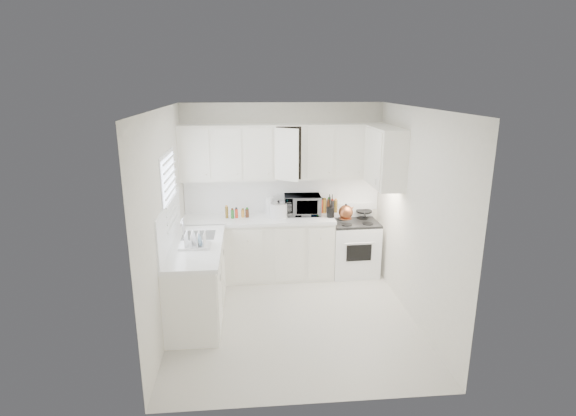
{
  "coord_description": "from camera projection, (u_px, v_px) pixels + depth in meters",
  "views": [
    {
      "loc": [
        -0.53,
        -5.09,
        2.88
      ],
      "look_at": [
        0.0,
        0.7,
        1.25
      ],
      "focal_mm": 28.02,
      "sensor_mm": 36.0,
      "label": 1
    }
  ],
  "objects": [
    {
      "name": "sauce_right_1",
      "position": [
        325.0,
        208.0,
        6.82
      ],
      "size": [
        0.06,
        0.06,
        0.19
      ],
      "primitive_type": "cylinder",
      "color": "gold",
      "rests_on": "countertop_back"
    },
    {
      "name": "tea_kettle",
      "position": [
        346.0,
        211.0,
        6.58
      ],
      "size": [
        0.33,
        0.31,
        0.24
      ],
      "primitive_type": null,
      "rotation": [
        0.0,
        0.0,
        0.41
      ],
      "color": "brown",
      "rests_on": "stove"
    },
    {
      "name": "sauce_right_3",
      "position": [
        333.0,
        207.0,
        6.83
      ],
      "size": [
        0.06,
        0.06,
        0.19
      ],
      "primitive_type": "cylinder",
      "color": "black",
      "rests_on": "countertop_back"
    },
    {
      "name": "countertop_back",
      "position": [
        258.0,
        219.0,
        6.66
      ],
      "size": [
        2.24,
        0.64,
        0.05
      ],
      "primitive_type": "cube",
      "color": "white",
      "rests_on": "lower_cabinets_back"
    },
    {
      "name": "frying_pan",
      "position": [
        364.0,
        211.0,
        6.95
      ],
      "size": [
        0.32,
        0.45,
        0.04
      ],
      "primitive_type": null,
      "rotation": [
        0.0,
        0.0,
        -0.19
      ],
      "color": "black",
      "rests_on": "stove"
    },
    {
      "name": "upper_cabinets_back",
      "position": [
        284.0,
        179.0,
        6.68
      ],
      "size": [
        3.0,
        0.33,
        0.8
      ],
      "primitive_type": null,
      "color": "white",
      "rests_on": "wall_back"
    },
    {
      "name": "spice_left_2",
      "position": [
        237.0,
        211.0,
        6.73
      ],
      "size": [
        0.06,
        0.06,
        0.13
      ],
      "primitive_type": "cylinder",
      "color": "red",
      "rests_on": "countertop_back"
    },
    {
      "name": "backsplash_left",
      "position": [
        169.0,
        224.0,
        5.44
      ],
      "size": [
        0.02,
        1.6,
        0.55
      ],
      "primitive_type": "cube",
      "color": "white",
      "rests_on": "wall_left"
    },
    {
      "name": "wall_front",
      "position": [
        312.0,
        275.0,
        3.82
      ],
      "size": [
        3.0,
        0.0,
        3.0
      ],
      "primitive_type": "plane",
      "rotation": [
        -1.57,
        0.0,
        0.0
      ],
      "color": "white",
      "rests_on": "ground"
    },
    {
      "name": "rice_cooker",
      "position": [
        279.0,
        209.0,
        6.63
      ],
      "size": [
        0.29,
        0.29,
        0.26
      ],
      "primitive_type": null,
      "rotation": [
        0.0,
        0.0,
        0.15
      ],
      "color": "white",
      "rests_on": "countertop_back"
    },
    {
      "name": "lower_cabinets_back",
      "position": [
        259.0,
        249.0,
        6.8
      ],
      "size": [
        2.22,
        0.6,
        0.9
      ],
      "primitive_type": null,
      "color": "white",
      "rests_on": "floor"
    },
    {
      "name": "window_blinds",
      "position": [
        170.0,
        195.0,
        5.5
      ],
      "size": [
        0.06,
        0.96,
        1.06
      ],
      "primitive_type": null,
      "color": "white",
      "rests_on": "wall_left"
    },
    {
      "name": "sauce_right_0",
      "position": [
        321.0,
        207.0,
        6.88
      ],
      "size": [
        0.06,
        0.06,
        0.19
      ],
      "primitive_type": "cylinder",
      "color": "red",
      "rests_on": "countertop_back"
    },
    {
      "name": "wall_right",
      "position": [
        415.0,
        216.0,
        5.49
      ],
      "size": [
        0.0,
        3.2,
        3.2
      ],
      "primitive_type": "plane",
      "rotation": [
        1.57,
        0.0,
        -1.57
      ],
      "color": "white",
      "rests_on": "ground"
    },
    {
      "name": "wall_back",
      "position": [
        283.0,
        189.0,
        6.89
      ],
      "size": [
        3.0,
        0.0,
        3.0
      ],
      "primitive_type": "plane",
      "rotation": [
        1.57,
        0.0,
        0.0
      ],
      "color": "white",
      "rests_on": "ground"
    },
    {
      "name": "upper_cabinets_right",
      "position": [
        383.0,
        186.0,
        6.21
      ],
      "size": [
        0.33,
        0.9,
        0.8
      ],
      "primitive_type": null,
      "color": "white",
      "rests_on": "wall_right"
    },
    {
      "name": "ceiling",
      "position": [
        294.0,
        108.0,
        5.01
      ],
      "size": [
        3.2,
        3.2,
        0.0
      ],
      "primitive_type": "plane",
      "rotation": [
        3.14,
        0.0,
        0.0
      ],
      "color": "white",
      "rests_on": "ground"
    },
    {
      "name": "microwave",
      "position": [
        302.0,
        203.0,
        6.76
      ],
      "size": [
        0.55,
        0.32,
        0.36
      ],
      "primitive_type": "imported",
      "rotation": [
        0.0,
        0.0,
        -0.03
      ],
      "color": "gray",
      "rests_on": "countertop_back"
    },
    {
      "name": "sink",
      "position": [
        198.0,
        227.0,
        5.84
      ],
      "size": [
        0.42,
        0.38,
        0.3
      ],
      "primitive_type": null,
      "color": "gray",
      "rests_on": "countertop_left"
    },
    {
      "name": "backsplash_back",
      "position": [
        283.0,
        194.0,
        6.9
      ],
      "size": [
        2.98,
        0.02,
        0.55
      ],
      "primitive_type": "cube",
      "color": "white",
      "rests_on": "wall_back"
    },
    {
      "name": "spice_left_4",
      "position": [
        247.0,
        211.0,
        6.75
      ],
      "size": [
        0.06,
        0.06,
        0.13
      ],
      "primitive_type": "cylinder",
      "color": "#4F2916",
      "rests_on": "countertop_back"
    },
    {
      "name": "spice_left_0",
      "position": [
        227.0,
        212.0,
        6.72
      ],
      "size": [
        0.06,
        0.06,
        0.13
      ],
      "primitive_type": "cylinder",
      "color": "brown",
      "rests_on": "countertop_back"
    },
    {
      "name": "stove",
      "position": [
        354.0,
        241.0,
        6.89
      ],
      "size": [
        0.72,
        0.6,
        1.08
      ],
      "primitive_type": null,
      "rotation": [
        0.0,
        0.0,
        0.04
      ],
      "color": "white",
      "rests_on": "floor"
    },
    {
      "name": "wall_left",
      "position": [
        165.0,
        223.0,
        5.23
      ],
      "size": [
        0.0,
        3.2,
        3.2
      ],
      "primitive_type": "plane",
      "rotation": [
        1.57,
        0.0,
        1.57
      ],
      "color": "white",
      "rests_on": "ground"
    },
    {
      "name": "paper_towel",
      "position": [
        270.0,
        206.0,
        6.78
      ],
      "size": [
        0.12,
        0.12,
        0.27
      ],
      "primitive_type": "cylinder",
      "color": "white",
      "rests_on": "countertop_back"
    },
    {
      "name": "spice_left_3",
      "position": [
        242.0,
        213.0,
        6.65
      ],
      "size": [
        0.06,
        0.06,
        0.13
      ],
      "primitive_type": "cylinder",
      "color": "gold",
      "rests_on": "countertop_back"
    },
    {
      "name": "dish_rack",
      "position": [
        194.0,
        239.0,
        5.44
      ],
      "size": [
        0.37,
        0.28,
        0.2
      ],
      "primitive_type": null,
      "rotation": [
        0.0,
        0.0,
        -0.01
      ],
      "color": "white",
      "rests_on": "countertop_left"
    },
    {
      "name": "utensil_crock",
      "position": [
        331.0,
        205.0,
        6.62
      ],
      "size": [
        0.13,
        0.13,
        0.36
      ],
      "primitive_type": null,
      "rotation": [
        0.0,
        0.0,
        -0.07
      ],
      "color": "black",
      "rests_on": "countertop_back"
    },
    {
      "name": "countertop_left",
      "position": [
        196.0,
        247.0,
        5.55
      ],
      "size": [
        0.64,
        1.62,
        0.05
      ],
      "primitive_type": "cube",
      "color": "white",
      "rests_on": "lower_cabinets_left"
    },
    {
      "name": "floor",
      "position": [
        293.0,
        317.0,
        5.71
      ],
      "size": [
        3.2,
        3.2,
        0.0
      ],
      "primitive_type": "plane",
      "color": "silver",
      "rests_on": "ground"
    },
    {
      "name": "sauce_right_2",
      "position": [
        328.0,
        206.0,
        6.89
      ],
      "size": [
        0.06,
        0.06,
        0.19
      ],
      "primitive_type": "cylinder",
      "color": "#4F2916",
      "rests_on": "countertop_back"
    },
    {
      "name": "lower_cabinets_left",
      "position": [
        197.0,
        282.0,
        5.67
      ],
      "size": [
        0.6,
        1.6,
        0.9
      ],
      "primitive_type": null,
      "color": "white",
      "rests_on": "floor"
    },
    {
      "name": "sauce_right_4",
      "position": [
        335.0,
        206.0,
        6.9
      ],
      "size": [
        0.06,
        0.06,
        0.19
      ],
      "primitive_type": "cylinder",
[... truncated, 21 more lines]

